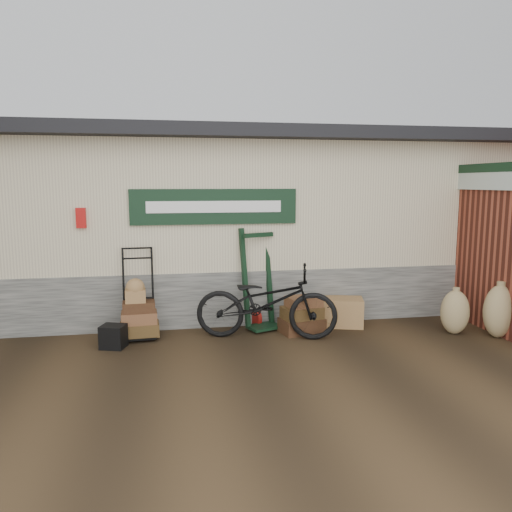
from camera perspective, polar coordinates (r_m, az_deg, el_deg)
The scene contains 11 objects.
ground at distance 7.28m, azimuth -1.42°, elevation -10.20°, with size 80.00×80.00×0.00m, color black.
station_building at distance 9.64m, azimuth -4.01°, elevation 4.16°, with size 14.40×4.10×3.20m.
brick_outbuilding at distance 9.92m, azimuth 25.25°, elevation 1.69°, with size 1.71×4.51×2.62m.
porter_trolley at distance 7.74m, azimuth -13.29°, elevation -4.03°, with size 0.69×0.52×1.38m, color black, non-canonical shape.
green_barrow at distance 7.95m, azimuth 0.30°, elevation -2.62°, with size 0.58×0.49×1.61m, color black, non-canonical shape.
suitcase_stack at distance 7.85m, azimuth 5.27°, elevation -6.65°, with size 0.66×0.41×0.58m, color #3B1E13, non-canonical shape.
wicker_hamper at distance 8.32m, azimuth 9.66°, elevation -6.31°, with size 0.70×0.46×0.46m, color olive.
black_trunk at distance 7.43m, azimuth -15.99°, elevation -8.84°, with size 0.33×0.28×0.33m, color black.
bicycle at distance 7.46m, azimuth 1.20°, elevation -4.83°, with size 2.12×0.74×1.23m, color black.
burlap_sack_left at distance 8.32m, azimuth 21.78°, elevation -5.98°, with size 0.43×0.36×0.69m, color #90794D.
burlap_sack_right at distance 8.39m, azimuth 26.04°, elevation -5.70°, with size 0.51×0.42×0.81m, color #90794D.
Camera 1 is at (-1.06, -6.82, 2.32)m, focal length 35.00 mm.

